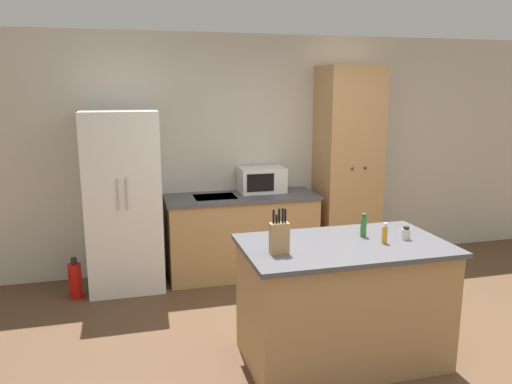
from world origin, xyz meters
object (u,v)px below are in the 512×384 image
(pantry_cabinet, at_px, (347,168))
(spice_bottle_short_red, at_px, (406,233))
(refrigerator, at_px, (123,201))
(spice_bottle_amber_oil, at_px, (385,234))
(knife_block, at_px, (279,237))
(microwave, at_px, (262,180))
(fire_extinguisher, at_px, (75,280))
(spice_bottle_tall_dark, at_px, (364,226))

(pantry_cabinet, relative_size, spice_bottle_short_red, 23.22)
(refrigerator, xyz_separation_m, spice_bottle_amber_oil, (1.84, -1.95, 0.08))
(refrigerator, distance_m, pantry_cabinet, 2.48)
(refrigerator, xyz_separation_m, knife_block, (1.03, -1.97, 0.13))
(refrigerator, relative_size, spice_bottle_amber_oil, 11.85)
(microwave, bearing_deg, spice_bottle_amber_oil, -80.45)
(microwave, distance_m, spice_bottle_short_red, 2.13)
(spice_bottle_amber_oil, bearing_deg, fire_extinguisher, 143.10)
(spice_bottle_short_red, distance_m, fire_extinguisher, 3.17)
(pantry_cabinet, distance_m, spice_bottle_tall_dark, 1.94)
(spice_bottle_tall_dark, height_order, fire_extinguisher, spice_bottle_tall_dark)
(pantry_cabinet, xyz_separation_m, fire_extinguisher, (-2.97, -0.24, -0.95))
(knife_block, bearing_deg, spice_bottle_short_red, 3.52)
(spice_bottle_tall_dark, relative_size, spice_bottle_short_red, 1.84)
(spice_bottle_short_red, bearing_deg, spice_bottle_amber_oil, -168.75)
(microwave, bearing_deg, fire_extinguisher, -170.40)
(knife_block, distance_m, spice_bottle_amber_oil, 0.82)
(microwave, height_order, spice_bottle_tall_dark, microwave)
(pantry_cabinet, xyz_separation_m, microwave, (-0.98, 0.10, -0.10))
(knife_block, xyz_separation_m, spice_bottle_amber_oil, (0.81, 0.02, -0.05))
(microwave, distance_m, fire_extinguisher, 2.19)
(knife_block, bearing_deg, spice_bottle_tall_dark, 15.98)
(fire_extinguisher, bearing_deg, spice_bottle_amber_oil, -36.90)
(spice_bottle_short_red, distance_m, spice_bottle_amber_oil, 0.21)
(microwave, bearing_deg, knife_block, -102.32)
(spice_bottle_amber_oil, bearing_deg, spice_bottle_tall_dark, 111.47)
(pantry_cabinet, bearing_deg, knife_block, -125.51)
(spice_bottle_tall_dark, distance_m, spice_bottle_short_red, 0.32)
(pantry_cabinet, distance_m, knife_block, 2.48)
(spice_bottle_amber_oil, distance_m, fire_extinguisher, 3.04)
(knife_block, height_order, spice_bottle_tall_dark, knife_block)
(pantry_cabinet, xyz_separation_m, spice_bottle_tall_dark, (-0.70, -1.81, -0.13))
(pantry_cabinet, distance_m, fire_extinguisher, 3.13)
(pantry_cabinet, bearing_deg, microwave, 174.42)
(microwave, height_order, fire_extinguisher, microwave)
(spice_bottle_tall_dark, bearing_deg, knife_block, -164.02)
(refrigerator, height_order, knife_block, refrigerator)
(pantry_cabinet, distance_m, spice_bottle_short_red, 2.01)
(microwave, xyz_separation_m, spice_bottle_tall_dark, (0.28, -1.90, -0.03))
(refrigerator, relative_size, spice_bottle_tall_dark, 10.11)
(spice_bottle_tall_dark, height_order, spice_bottle_short_red, spice_bottle_tall_dark)
(microwave, relative_size, knife_block, 1.55)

